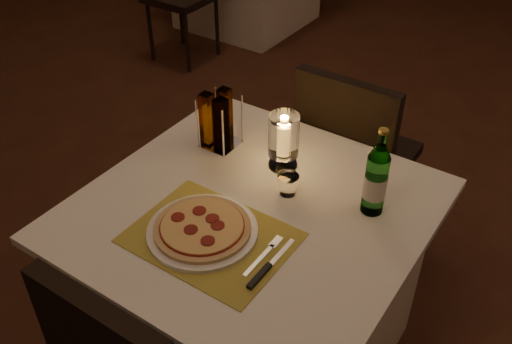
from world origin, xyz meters
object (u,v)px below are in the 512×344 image
Objects in this scene: main_table at (253,288)px; plate at (203,231)px; chair_far at (351,148)px; hurricane_candle at (284,137)px; pizza at (202,227)px; tumbler at (288,185)px; water_bottle at (376,180)px.

plate is at bearing -105.52° from main_table.
hurricane_candle reaches higher than chair_far.
main_table is at bearing 74.48° from plate.
pizza reaches higher than main_table.
tumbler is at bearing -52.11° from hurricane_candle.
tumbler reaches higher than plate.
pizza is (-0.00, 0.00, 0.02)m from plate.
hurricane_candle is at bearing 87.93° from pizza.
chair_far is 0.64m from tumbler.
chair_far is 3.21× the size of pizza.
main_table is 1.11× the size of chair_far.
pizza is (-0.05, -0.18, 0.39)m from main_table.
pizza is at bearing -93.21° from chair_far.
chair_far is 2.81× the size of plate.
hurricane_candle reaches higher than plate.
chair_far is 0.57m from hurricane_candle.
pizza is 0.31m from tumbler.
plate is 4.69× the size of tumbler.
chair_far is at bearing 85.83° from hurricane_candle.
water_bottle is at bearing 31.64° from main_table.
main_table is 3.12× the size of plate.
plate is (-0.05, -0.18, 0.38)m from main_table.
water_bottle is (0.36, 0.37, 0.11)m from plate.
tumbler is at bearing -84.74° from chair_far.
water_bottle is at bearing 45.97° from plate.
plate is 0.31m from tumbler.
water_bottle is (0.31, 0.19, 0.48)m from main_table.
plate is 0.42m from hurricane_candle.
tumbler is 0.35× the size of hurricane_candle.
hurricane_candle is (0.01, 0.41, 0.09)m from pizza.
pizza is at bearing -92.07° from hurricane_candle.
plate is 0.02m from pizza.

